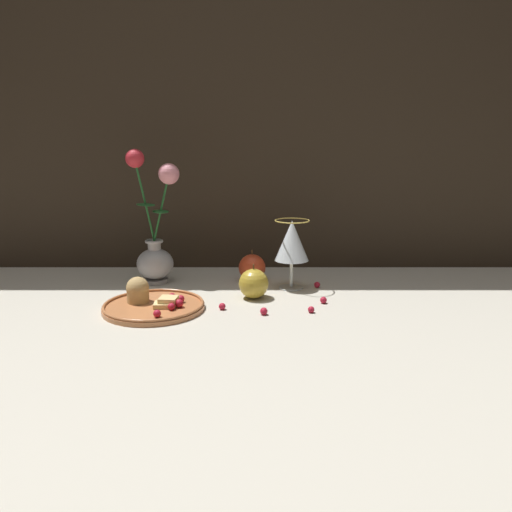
# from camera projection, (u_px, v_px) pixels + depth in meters

# --- Properties ---
(ground_plane) EXTENTS (2.40, 2.40, 0.00)m
(ground_plane) POSITION_uv_depth(u_px,v_px,m) (238.00, 297.00, 1.17)
(ground_plane) COLOR #B7B2A3
(ground_plane) RESTS_ON ground
(wall_back) EXTENTS (2.40, 0.04, 1.20)m
(wall_back) POSITION_uv_depth(u_px,v_px,m) (241.00, 48.00, 1.33)
(wall_back) COLOR #2D2319
(wall_back) RESTS_ON ground_plane
(vase) EXTENTS (0.13, 0.09, 0.34)m
(vase) POSITION_uv_depth(u_px,v_px,m) (157.00, 240.00, 1.27)
(vase) COLOR #A3A3A8
(vase) RESTS_ON ground_plane
(plate_with_pastries) EXTENTS (0.22, 0.22, 0.07)m
(plate_with_pastries) POSITION_uv_depth(u_px,v_px,m) (153.00, 303.00, 1.08)
(plate_with_pastries) COLOR #B77042
(plate_with_pastries) RESTS_ON ground_plane
(wine_glass) EXTENTS (0.09, 0.09, 0.17)m
(wine_glass) POSITION_uv_depth(u_px,v_px,m) (294.00, 243.00, 1.22)
(wine_glass) COLOR silver
(wine_glass) RESTS_ON ground_plane
(apple_beside_vase) EXTENTS (0.07, 0.07, 0.08)m
(apple_beside_vase) POSITION_uv_depth(u_px,v_px,m) (256.00, 284.00, 1.16)
(apple_beside_vase) COLOR #B2932D
(apple_beside_vase) RESTS_ON ground_plane
(apple_near_glass) EXTENTS (0.07, 0.07, 0.08)m
(apple_near_glass) POSITION_uv_depth(u_px,v_px,m) (254.00, 268.00, 1.30)
(apple_near_glass) COLOR #D14223
(apple_near_glass) RESTS_ON ground_plane
(berry_near_plate) EXTENTS (0.02, 0.02, 0.02)m
(berry_near_plate) POSITION_uv_depth(u_px,v_px,m) (325.00, 300.00, 1.12)
(berry_near_plate) COLOR #AD192D
(berry_near_plate) RESTS_ON ground_plane
(berry_front_center) EXTENTS (0.01, 0.01, 0.01)m
(berry_front_center) POSITION_uv_depth(u_px,v_px,m) (313.00, 310.00, 1.06)
(berry_front_center) COLOR #AD192D
(berry_front_center) RESTS_ON ground_plane
(berry_by_glass_stem) EXTENTS (0.02, 0.02, 0.02)m
(berry_by_glass_stem) POSITION_uv_depth(u_px,v_px,m) (266.00, 311.00, 1.05)
(berry_by_glass_stem) COLOR #AD192D
(berry_by_glass_stem) RESTS_ON ground_plane
(berry_under_candlestick) EXTENTS (0.01, 0.01, 0.01)m
(berry_under_candlestick) POSITION_uv_depth(u_px,v_px,m) (224.00, 306.00, 1.08)
(berry_under_candlestick) COLOR #AD192D
(berry_under_candlestick) RESTS_ON ground_plane
(berry_far_right) EXTENTS (0.01, 0.01, 0.01)m
(berry_far_right) POSITION_uv_depth(u_px,v_px,m) (319.00, 285.00, 1.24)
(berry_far_right) COLOR #AD192D
(berry_far_right) RESTS_ON ground_plane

